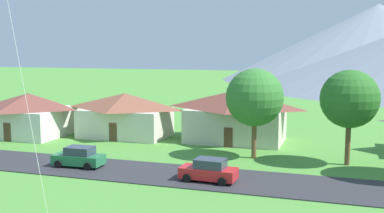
# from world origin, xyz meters

# --- Properties ---
(road_strip) EXTENTS (160.00, 6.31, 0.08)m
(road_strip) POSITION_xyz_m (0.00, 28.22, 0.04)
(road_strip) COLOR #2D2D33
(road_strip) RESTS_ON ground
(mountain_east_ridge) EXTENTS (94.89, 94.89, 23.39)m
(mountain_east_ridge) POSITION_xyz_m (20.25, 150.59, 11.70)
(mountain_east_ridge) COLOR gray
(mountain_east_ridge) RESTS_ON ground
(house_leftmost) EXTENTS (10.19, 6.55, 4.90)m
(house_leftmost) POSITION_xyz_m (-12.18, 41.82, 2.54)
(house_leftmost) COLOR beige
(house_leftmost) RESTS_ON ground
(house_right_center) EXTENTS (10.75, 7.14, 5.47)m
(house_right_center) POSITION_xyz_m (0.19, 43.05, 2.83)
(house_right_center) COLOR beige
(house_right_center) RESTS_ON ground
(house_rightmost) EXTENTS (9.03, 8.09, 4.84)m
(house_rightmost) POSITION_xyz_m (-22.85, 39.01, 2.51)
(house_rightmost) COLOR silver
(house_rightmost) RESTS_ON ground
(tree_center) EXTENTS (5.18, 5.18, 8.11)m
(tree_center) POSITION_xyz_m (3.49, 35.93, 5.50)
(tree_center) COLOR brown
(tree_center) RESTS_ON ground
(tree_right_of_center) EXTENTS (4.91, 4.91, 8.12)m
(tree_right_of_center) POSITION_xyz_m (11.52, 35.91, 5.64)
(tree_right_of_center) COLOR brown
(tree_right_of_center) RESTS_ON ground
(parked_car_red_west_end) EXTENTS (4.27, 2.22, 1.68)m
(parked_car_red_west_end) POSITION_xyz_m (1.72, 27.34, 0.87)
(parked_car_red_west_end) COLOR red
(parked_car_red_west_end) RESTS_ON road_strip
(parked_car_green_mid_west) EXTENTS (4.25, 2.18, 1.68)m
(parked_car_green_mid_west) POSITION_xyz_m (-9.77, 28.11, 0.87)
(parked_car_green_mid_west) COLOR #237042
(parked_car_green_mid_west) RESTS_ON road_strip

